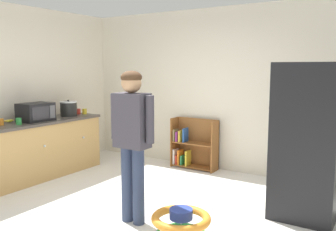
{
  "coord_description": "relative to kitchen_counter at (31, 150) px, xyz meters",
  "views": [
    {
      "loc": [
        2.51,
        -3.21,
        1.73
      ],
      "look_at": [
        0.02,
        0.67,
        1.11
      ],
      "focal_mm": 38.59,
      "sensor_mm": 36.0,
      "label": 1
    }
  ],
  "objects": [
    {
      "name": "bookshelf",
      "position": [
        1.76,
        1.92,
        -0.09
      ],
      "size": [
        0.8,
        0.28,
        0.85
      ],
      "color": "brown",
      "rests_on": "ground"
    },
    {
      "name": "green_cup",
      "position": [
        0.1,
        -0.26,
        0.5
      ],
      "size": [
        0.08,
        0.08,
        0.09
      ],
      "primitive_type": "cylinder",
      "color": "green",
      "rests_on": "kitchen_counter"
    },
    {
      "name": "kitchen_counter",
      "position": [
        0.0,
        0.0,
        0.0
      ],
      "size": [
        0.65,
        2.4,
        0.9
      ],
      "color": "tan",
      "rests_on": "ground"
    },
    {
      "name": "microwave",
      "position": [
        0.02,
        0.1,
        0.59
      ],
      "size": [
        0.37,
        0.48,
        0.28
      ],
      "color": "black",
      "rests_on": "kitchen_counter"
    },
    {
      "name": "ground_plane",
      "position": [
        2.2,
        -0.22,
        -0.45
      ],
      "size": [
        12.0,
        12.0,
        0.0
      ],
      "primitive_type": "plane",
      "color": "silver",
      "rests_on": "ground"
    },
    {
      "name": "red_cup",
      "position": [
        -0.05,
        1.03,
        0.5
      ],
      "size": [
        0.08,
        0.08,
        0.09
      ],
      "primitive_type": "cylinder",
      "color": "red",
      "rests_on": "kitchen_counter"
    },
    {
      "name": "crock_pot",
      "position": [
        -0.01,
        0.78,
        0.57
      ],
      "size": [
        0.28,
        0.28,
        0.28
      ],
      "color": "black",
      "rests_on": "kitchen_counter"
    },
    {
      "name": "orange_cup",
      "position": [
        -0.06,
        -0.44,
        0.5
      ],
      "size": [
        0.08,
        0.08,
        0.09
      ],
      "primitive_type": "cylinder",
      "color": "orange",
      "rests_on": "kitchen_counter"
    },
    {
      "name": "refrigerator",
      "position": [
        3.87,
        0.81,
        0.44
      ],
      "size": [
        0.73,
        0.68,
        1.78
      ],
      "color": "black",
      "rests_on": "ground"
    },
    {
      "name": "yellow_cup",
      "position": [
        0.04,
        1.09,
        0.5
      ],
      "size": [
        0.08,
        0.08,
        0.09
      ],
      "primitive_type": "cylinder",
      "color": "yellow",
      "rests_on": "kitchen_counter"
    },
    {
      "name": "back_wall",
      "position": [
        2.2,
        2.11,
        0.9
      ],
      "size": [
        5.2,
        0.06,
        2.7
      ],
      "primitive_type": "cube",
      "color": "silver",
      "rests_on": "ground"
    },
    {
      "name": "standing_person",
      "position": [
        2.29,
        -0.4,
        0.58
      ],
      "size": [
        0.57,
        0.23,
        1.69
      ],
      "color": "#2F3B58",
      "rests_on": "ground"
    },
    {
      "name": "baby_walker",
      "position": [
        2.96,
        -0.46,
        -0.29
      ],
      "size": [
        0.6,
        0.6,
        0.32
      ],
      "color": "green",
      "rests_on": "ground"
    },
    {
      "name": "banana_bunch",
      "position": [
        -0.18,
        -0.22,
        0.48
      ],
      "size": [
        0.12,
        0.16,
        0.04
      ],
      "color": "yellow",
      "rests_on": "kitchen_counter"
    },
    {
      "name": "left_side_wall",
      "position": [
        -0.43,
        0.58,
        0.9
      ],
      "size": [
        0.06,
        2.99,
        2.7
      ],
      "primitive_type": "cube",
      "color": "beige",
      "rests_on": "ground"
    }
  ]
}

